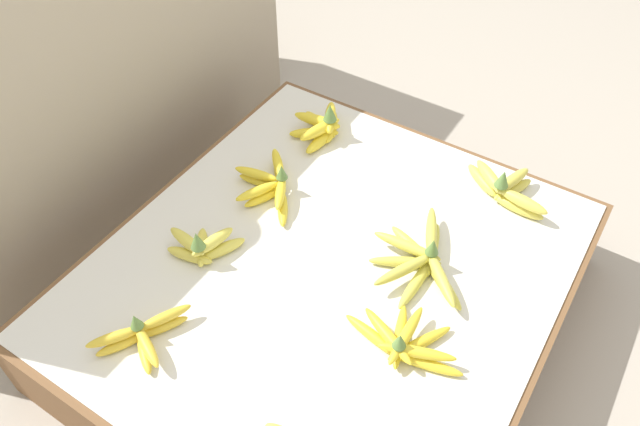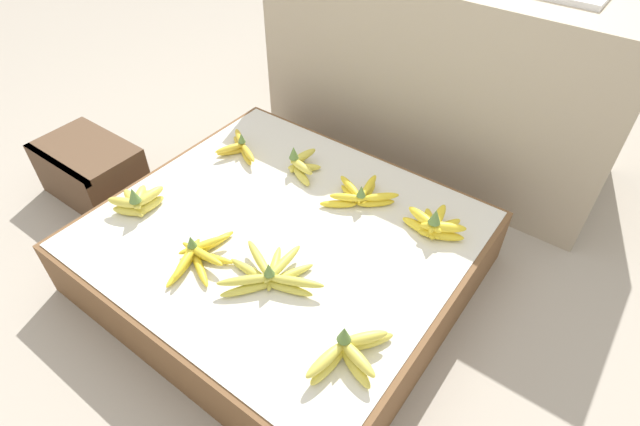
# 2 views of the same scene
# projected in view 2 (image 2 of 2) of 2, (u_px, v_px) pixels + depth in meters

# --- Properties ---
(ground_plane) EXTENTS (10.00, 10.00, 0.00)m
(ground_plane) POSITION_uv_depth(u_px,v_px,m) (284.00, 273.00, 1.68)
(ground_plane) COLOR #A89E8E
(display_platform) EXTENTS (1.10, 0.99, 0.21)m
(display_platform) POSITION_uv_depth(u_px,v_px,m) (283.00, 251.00, 1.61)
(display_platform) COLOR brown
(display_platform) RESTS_ON ground_plane
(back_vendor_table) EXTENTS (1.37, 0.58, 0.74)m
(back_vendor_table) POSITION_uv_depth(u_px,v_px,m) (446.00, 69.00, 1.96)
(back_vendor_table) COLOR tan
(back_vendor_table) RESTS_ON ground_plane
(wooden_crate) EXTENTS (0.38, 0.25, 0.21)m
(wooden_crate) POSITION_uv_depth(u_px,v_px,m) (91.00, 170.00, 1.91)
(wooden_crate) COLOR brown
(wooden_crate) RESTS_ON ground_plane
(banana_bunch_front_left) EXTENTS (0.13, 0.16, 0.11)m
(banana_bunch_front_left) POSITION_uv_depth(u_px,v_px,m) (138.00, 202.00, 1.57)
(banana_bunch_front_left) COLOR #DBCC4C
(banana_bunch_front_left) RESTS_ON display_platform
(banana_bunch_front_midleft) EXTENTS (0.16, 0.27, 0.08)m
(banana_bunch_front_midleft) POSITION_uv_depth(u_px,v_px,m) (199.00, 255.00, 1.42)
(banana_bunch_front_midleft) COLOR yellow
(banana_bunch_front_midleft) RESTS_ON display_platform
(banana_bunch_front_midright) EXTENTS (0.29, 0.26, 0.09)m
(banana_bunch_front_midright) POSITION_uv_depth(u_px,v_px,m) (270.00, 275.00, 1.36)
(banana_bunch_front_midright) COLOR gold
(banana_bunch_front_midright) RESTS_ON display_platform
(banana_bunch_front_right) EXTENTS (0.14, 0.24, 0.10)m
(banana_bunch_front_right) POSITION_uv_depth(u_px,v_px,m) (349.00, 353.00, 1.18)
(banana_bunch_front_right) COLOR #DBCC4C
(banana_bunch_front_right) RESTS_ON display_platform
(banana_bunch_middle_left) EXTENTS (0.20, 0.17, 0.08)m
(banana_bunch_middle_left) POSITION_uv_depth(u_px,v_px,m) (239.00, 148.00, 1.80)
(banana_bunch_middle_left) COLOR gold
(banana_bunch_middle_left) RESTS_ON display_platform
(banana_bunch_middle_midleft) EXTENTS (0.14, 0.16, 0.10)m
(banana_bunch_middle_midleft) POSITION_uv_depth(u_px,v_px,m) (301.00, 164.00, 1.72)
(banana_bunch_middle_midleft) COLOR #DBCC4C
(banana_bunch_middle_midleft) RESTS_ON display_platform
(banana_bunch_middle_midright) EXTENTS (0.22, 0.22, 0.09)m
(banana_bunch_middle_midright) POSITION_uv_depth(u_px,v_px,m) (360.00, 195.00, 1.61)
(banana_bunch_middle_midright) COLOR yellow
(banana_bunch_middle_midright) RESTS_ON display_platform
(banana_bunch_middle_right) EXTENTS (0.20, 0.14, 0.11)m
(banana_bunch_middle_right) POSITION_uv_depth(u_px,v_px,m) (434.00, 225.00, 1.50)
(banana_bunch_middle_right) COLOR yellow
(banana_bunch_middle_right) RESTS_ON display_platform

